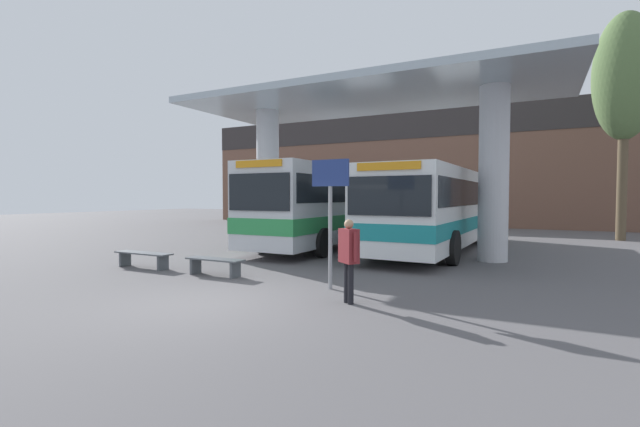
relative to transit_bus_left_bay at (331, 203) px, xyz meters
The scene contains 11 objects.
ground_plane 10.20m from the transit_bus_left_bay, 77.66° to the right, with size 100.00×100.00×0.00m, color #565456.
townhouse_backdrop 15.03m from the transit_bus_left_bay, 81.62° to the left, with size 40.00×0.58×8.29m.
station_canopy 3.93m from the transit_bus_left_bay, 33.95° to the right, with size 13.75×5.87×5.89m.
transit_bus_left_bay is the anchor object (origin of this frame).
transit_bus_center_bay 4.41m from the transit_bus_left_bay, ahead, with size 3.11×11.76×3.06m.
waiting_bench_near_pillar 7.74m from the transit_bus_left_bay, 88.12° to the right, with size 1.69×0.44×0.46m.
waiting_bench_mid_platform 8.12m from the transit_bus_left_bay, 107.85° to the right, with size 1.97×0.44×0.46m.
info_sign_platform 8.48m from the transit_bus_left_bay, 64.43° to the right, with size 0.90×0.09×2.93m.
pedestrian_waiting 9.83m from the transit_bus_left_bay, 62.29° to the right, with size 0.54×0.45×1.65m.
poplar_tree_behind_left 15.24m from the transit_bus_left_bay, 36.36° to the left, with size 2.73×2.73×10.78m.
parked_car_street 12.40m from the transit_bus_left_bay, 116.51° to the left, with size 4.36×1.92×2.07m.
Camera 1 is at (5.70, -6.50, 2.09)m, focal length 24.00 mm.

